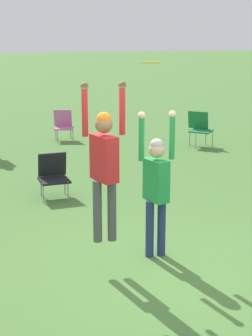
# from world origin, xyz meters

# --- Properties ---
(ground_plane) EXTENTS (120.00, 120.00, 0.00)m
(ground_plane) POSITION_xyz_m (0.00, 0.00, 0.00)
(ground_plane) COLOR #4C7A38
(person_jumping) EXTENTS (0.59, 0.48, 2.15)m
(person_jumping) POSITION_xyz_m (-0.61, 0.14, 1.56)
(person_jumping) COLOR #4C4C51
(person_jumping) RESTS_ON ground_plane
(person_defending) EXTENTS (0.54, 0.43, 2.12)m
(person_defending) POSITION_xyz_m (0.18, 0.41, 1.12)
(person_defending) COLOR navy
(person_defending) RESTS_ON ground_plane
(frisbee) EXTENTS (0.26, 0.26, 0.03)m
(frisbee) POSITION_xyz_m (0.01, 0.12, 2.79)
(frisbee) COLOR yellow
(camping_chair_0) EXTENTS (0.63, 0.68, 0.87)m
(camping_chair_0) POSITION_xyz_m (-0.04, 9.07, 0.48)
(camping_chair_0) COLOR gray
(camping_chair_0) RESTS_ON ground_plane
(camping_chair_1) EXTENTS (0.61, 0.65, 0.85)m
(camping_chair_1) POSITION_xyz_m (-0.93, 3.62, 0.47)
(camping_chair_1) COLOR gray
(camping_chair_1) RESTS_ON ground_plane
(camping_chair_2) EXTENTS (0.78, 0.87, 0.94)m
(camping_chair_2) POSITION_xyz_m (3.49, 7.39, 0.54)
(camping_chair_2) COLOR gray
(camping_chair_2) RESTS_ON ground_plane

